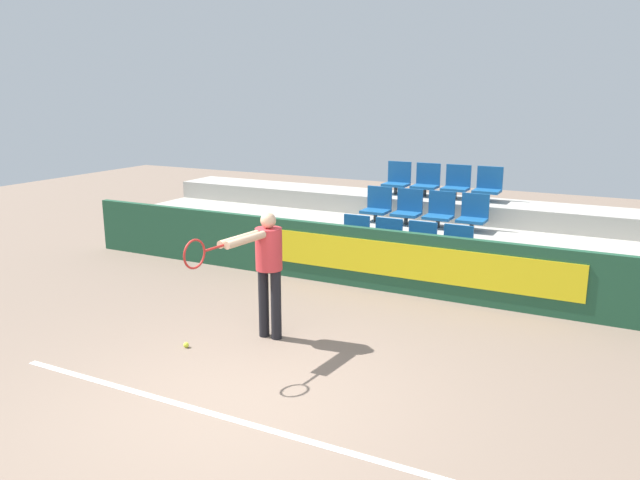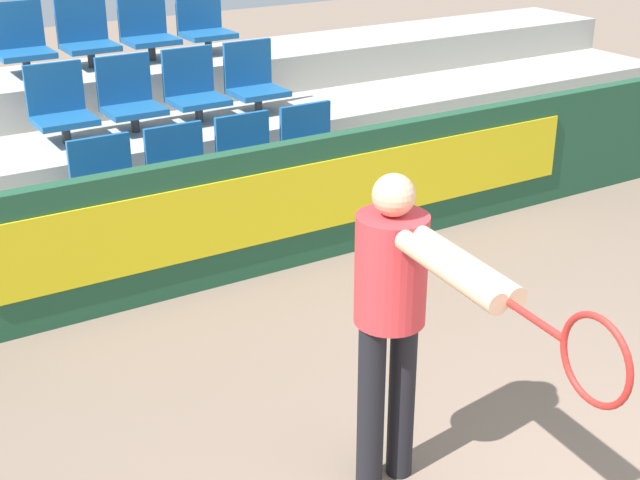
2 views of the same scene
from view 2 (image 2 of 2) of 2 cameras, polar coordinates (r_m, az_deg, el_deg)
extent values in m
cube|color=#1E4C33|center=(6.44, -3.87, 1.82)|extent=(11.72, 0.12, 0.96)
cube|color=yellow|center=(6.58, -0.11, 2.79)|extent=(4.81, 0.02, 0.53)
cube|color=#ADA89E|center=(7.04, -6.05, 1.01)|extent=(11.32, 1.02, 0.35)
cube|color=#ADA89E|center=(7.86, -9.37, 4.61)|extent=(11.32, 1.02, 0.71)
cube|color=#ADA89E|center=(8.72, -12.08, 7.50)|extent=(11.32, 1.02, 1.06)
cylinder|color=#333333|center=(6.70, -13.09, 1.66)|extent=(0.07, 0.07, 0.16)
cube|color=#195693|center=(6.66, -13.17, 2.50)|extent=(0.47, 0.42, 0.05)
cube|color=#195693|center=(6.75, -13.88, 4.79)|extent=(0.47, 0.04, 0.41)
cylinder|color=#333333|center=(6.88, -8.51, 2.63)|extent=(0.07, 0.07, 0.16)
cube|color=#195693|center=(6.85, -8.57, 3.45)|extent=(0.47, 0.42, 0.05)
cube|color=#195693|center=(6.94, -9.31, 5.67)|extent=(0.47, 0.04, 0.41)
cylinder|color=#333333|center=(7.11, -4.20, 3.53)|extent=(0.07, 0.07, 0.16)
cube|color=#195693|center=(7.08, -4.23, 4.33)|extent=(0.47, 0.42, 0.05)
cube|color=#195693|center=(7.17, -4.99, 6.47)|extent=(0.47, 0.04, 0.41)
cylinder|color=#333333|center=(7.38, -0.18, 4.35)|extent=(0.07, 0.07, 0.16)
cube|color=#195693|center=(7.35, -0.18, 5.12)|extent=(0.47, 0.42, 0.05)
cube|color=#195693|center=(7.44, -0.94, 7.18)|extent=(0.47, 0.04, 0.41)
cylinder|color=#333333|center=(7.51, -15.94, 6.59)|extent=(0.07, 0.07, 0.16)
cube|color=#195693|center=(7.48, -16.03, 7.36)|extent=(0.47, 0.42, 0.05)
cube|color=#195693|center=(7.60, -16.64, 9.33)|extent=(0.47, 0.04, 0.41)
cylinder|color=#333333|center=(7.68, -11.75, 7.37)|extent=(0.07, 0.07, 0.16)
cube|color=#195693|center=(7.65, -11.82, 8.12)|extent=(0.47, 0.42, 0.05)
cube|color=#195693|center=(7.77, -12.46, 10.04)|extent=(0.47, 0.04, 0.41)
cylinder|color=#333333|center=(7.88, -7.75, 8.07)|extent=(0.07, 0.07, 0.16)
cube|color=#195693|center=(7.86, -7.80, 8.80)|extent=(0.47, 0.42, 0.05)
cube|color=#195693|center=(7.97, -8.46, 10.67)|extent=(0.47, 0.04, 0.41)
cylinder|color=#333333|center=(8.13, -3.96, 8.69)|extent=(0.07, 0.07, 0.16)
cube|color=#195693|center=(8.10, -3.99, 9.41)|extent=(0.47, 0.42, 0.05)
cube|color=#195693|center=(8.21, -4.66, 11.22)|extent=(0.47, 0.04, 0.41)
cylinder|color=#333333|center=(8.38, -18.26, 10.52)|extent=(0.07, 0.07, 0.16)
cube|color=#195693|center=(8.36, -18.35, 11.22)|extent=(0.47, 0.42, 0.05)
cube|color=#195693|center=(8.50, -18.88, 12.91)|extent=(0.47, 0.04, 0.41)
cylinder|color=#333333|center=(8.53, -14.42, 11.17)|extent=(0.07, 0.07, 0.16)
cube|color=#195693|center=(8.51, -14.49, 11.86)|extent=(0.47, 0.42, 0.05)
cube|color=#195693|center=(8.65, -15.04, 13.52)|extent=(0.47, 0.04, 0.41)
cylinder|color=#333333|center=(8.72, -10.71, 11.74)|extent=(0.07, 0.07, 0.16)
cube|color=#195693|center=(8.70, -10.76, 12.42)|extent=(0.47, 0.42, 0.05)
cube|color=#195693|center=(8.83, -11.34, 14.05)|extent=(0.47, 0.04, 0.41)
cylinder|color=#333333|center=(8.94, -7.16, 12.25)|extent=(0.07, 0.07, 0.16)
cube|color=#195693|center=(8.92, -7.19, 12.91)|extent=(0.47, 0.42, 0.05)
cube|color=#195693|center=(9.05, -7.79, 14.50)|extent=(0.47, 0.04, 0.41)
cylinder|color=black|center=(4.29, 3.27, -10.69)|extent=(0.13, 0.13, 0.89)
cylinder|color=black|center=(4.38, 5.25, -9.96)|extent=(0.13, 0.13, 0.89)
cylinder|color=red|center=(3.99, 4.57, -1.90)|extent=(0.33, 0.33, 0.52)
sphere|color=tan|center=(3.85, 4.74, 2.88)|extent=(0.19, 0.19, 0.19)
cylinder|color=tan|center=(3.50, 8.18, -1.91)|extent=(0.15, 0.66, 0.09)
cylinder|color=tan|center=(3.55, 9.31, -1.57)|extent=(0.15, 0.66, 0.09)
cylinder|color=#AD231E|center=(3.19, 13.61, -4.99)|extent=(0.06, 0.30, 0.03)
torus|color=#AD231E|center=(3.00, 17.21, -7.37)|extent=(0.05, 0.32, 0.32)
camera|label=1|loc=(6.94, 88.05, 2.47)|focal=35.00mm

